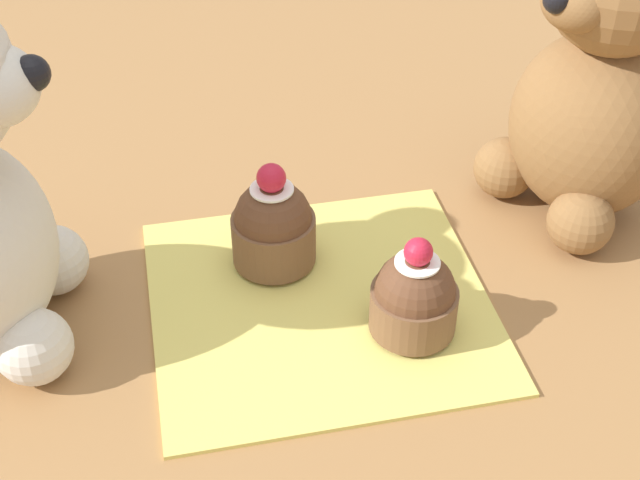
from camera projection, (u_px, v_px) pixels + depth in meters
ground_plane at (320, 304)px, 0.60m from camera, size 4.00×4.00×0.00m
knitted_placemat at (320, 301)px, 0.60m from camera, size 0.22×0.23×0.01m
teddy_bear_tan at (597, 78)px, 0.62m from camera, size 0.15×0.15×0.24m
cupcake_near_cream_bear at (273, 226)px, 0.61m from camera, size 0.06×0.06×0.08m
cupcake_near_tan_bear at (414, 297)px, 0.56m from camera, size 0.06×0.06×0.07m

